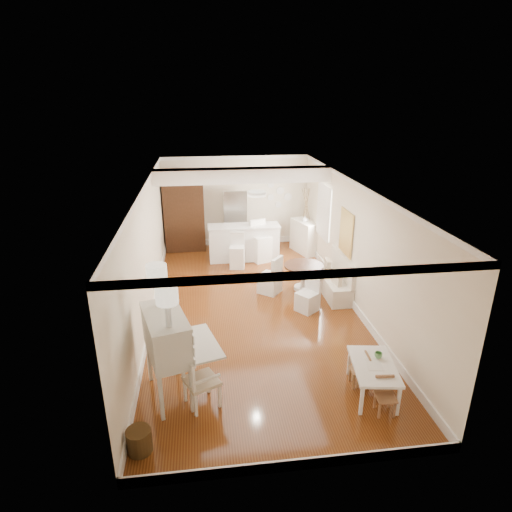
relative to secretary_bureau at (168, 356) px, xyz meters
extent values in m
plane|color=brown|center=(1.70, 2.77, -0.73)|extent=(9.00, 9.00, 0.00)
cube|color=white|center=(1.70, 2.77, 2.07)|extent=(4.50, 9.00, 0.04)
cube|color=#F0E5CC|center=(1.70, 7.27, 0.67)|extent=(4.50, 0.04, 2.80)
cube|color=#F0E5CC|center=(1.70, -1.73, 0.67)|extent=(4.50, 0.04, 2.80)
cube|color=#F0E5CC|center=(-0.55, 2.77, 0.67)|extent=(0.04, 9.00, 2.80)
cube|color=#F0E5CC|center=(3.95, 2.77, 0.67)|extent=(0.04, 9.00, 2.80)
cube|color=white|center=(1.70, 4.97, 1.89)|extent=(4.50, 0.45, 0.36)
cube|color=tan|center=(3.92, 3.27, 0.82)|extent=(0.04, 0.84, 1.04)
cube|color=white|center=(3.93, 5.17, 0.82)|extent=(0.04, 1.10, 1.40)
cylinder|color=#381E11|center=(0.50, 7.25, 1.12)|extent=(0.30, 0.03, 0.30)
cylinder|color=white|center=(1.70, 2.27, 2.02)|extent=(0.36, 0.36, 0.08)
cube|color=silver|center=(0.00, 0.00, 0.00)|extent=(1.41, 1.43, 1.46)
cube|color=white|center=(0.51, -0.29, -0.28)|extent=(0.68, 0.68, 0.90)
cylinder|color=#483116|center=(-0.35, -1.12, -0.56)|extent=(0.37, 0.37, 0.34)
cube|color=white|center=(3.23, -0.38, -0.46)|extent=(0.81, 1.18, 0.55)
cube|color=#956C44|center=(3.09, -0.14, -0.44)|extent=(0.30, 0.30, 0.58)
cube|color=tan|center=(3.14, -0.13, -0.48)|extent=(0.25, 0.25, 0.51)
cube|color=#9F6C48|center=(3.25, -0.84, -0.43)|extent=(0.31, 0.31, 0.60)
cube|color=silver|center=(3.69, 3.27, -0.24)|extent=(0.52, 1.60, 0.98)
cylinder|color=#452416|center=(3.03, 3.60, -0.40)|extent=(1.19, 1.19, 0.66)
cube|color=white|center=(2.87, 2.52, -0.30)|extent=(0.59, 0.58, 0.86)
cube|color=white|center=(2.19, 3.55, -0.26)|extent=(0.64, 0.64, 0.94)
cube|color=white|center=(1.80, 5.87, -0.22)|extent=(2.05, 0.65, 1.03)
cube|color=white|center=(1.54, 5.24, -0.24)|extent=(0.45, 0.45, 0.98)
cube|color=white|center=(2.27, 5.67, -0.13)|extent=(0.62, 0.62, 1.20)
cube|color=#381E11|center=(0.10, 6.95, 0.42)|extent=(1.20, 0.60, 2.30)
imported|color=silver|center=(2.00, 6.92, 0.17)|extent=(0.75, 0.65, 1.80)
cube|color=white|center=(3.70, 6.23, -0.24)|extent=(0.76, 1.12, 0.98)
imported|color=#65A962|center=(3.36, -0.21, -0.13)|extent=(0.15, 0.15, 0.10)
imported|color=white|center=(3.66, 6.18, 0.33)|extent=(0.19, 0.19, 0.17)
camera|label=1|loc=(0.64, -5.79, 3.84)|focal=30.00mm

